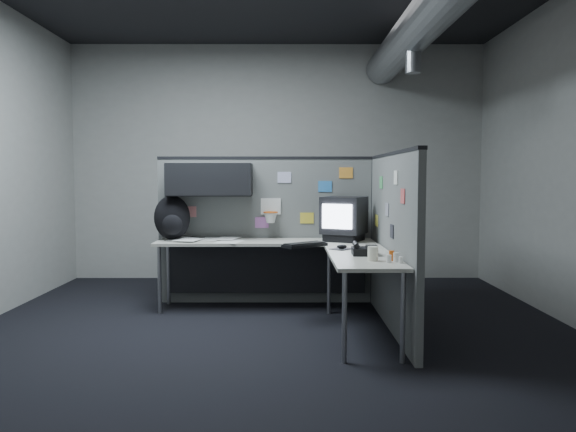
{
  "coord_description": "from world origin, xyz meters",
  "views": [
    {
      "loc": [
        0.12,
        -4.93,
        1.41
      ],
      "look_at": [
        0.14,
        0.35,
        1.04
      ],
      "focal_mm": 35.0,
      "sensor_mm": 36.0,
      "label": 1
    }
  ],
  "objects_px": {
    "keyboard": "(305,245)",
    "backpack": "(172,218)",
    "desk": "(289,255)",
    "phone": "(364,250)",
    "monitor": "(344,218)"
  },
  "relations": [
    {
      "from": "desk",
      "to": "keyboard",
      "type": "distance_m",
      "value": 0.31
    },
    {
      "from": "desk",
      "to": "phone",
      "type": "xyz_separation_m",
      "value": [
        0.65,
        -0.81,
        0.16
      ]
    },
    {
      "from": "keyboard",
      "to": "phone",
      "type": "relative_size",
      "value": 1.92
    },
    {
      "from": "keyboard",
      "to": "backpack",
      "type": "xyz_separation_m",
      "value": [
        -1.41,
        0.61,
        0.21
      ]
    },
    {
      "from": "monitor",
      "to": "phone",
      "type": "height_order",
      "value": "monitor"
    },
    {
      "from": "backpack",
      "to": "phone",
      "type": "bearing_deg",
      "value": -24.03
    },
    {
      "from": "monitor",
      "to": "backpack",
      "type": "relative_size",
      "value": 1.14
    },
    {
      "from": "phone",
      "to": "desk",
      "type": "bearing_deg",
      "value": 140.62
    },
    {
      "from": "monitor",
      "to": "phone",
      "type": "relative_size",
      "value": 2.28
    },
    {
      "from": "monitor",
      "to": "keyboard",
      "type": "bearing_deg",
      "value": -150.39
    },
    {
      "from": "desk",
      "to": "monitor",
      "type": "height_order",
      "value": "monitor"
    },
    {
      "from": "keyboard",
      "to": "phone",
      "type": "xyz_separation_m",
      "value": [
        0.49,
        -0.57,
        0.02
      ]
    },
    {
      "from": "keyboard",
      "to": "backpack",
      "type": "bearing_deg",
      "value": 163.85
    },
    {
      "from": "keyboard",
      "to": "monitor",
      "type": "bearing_deg",
      "value": 56.5
    },
    {
      "from": "desk",
      "to": "backpack",
      "type": "distance_m",
      "value": 1.35
    }
  ]
}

